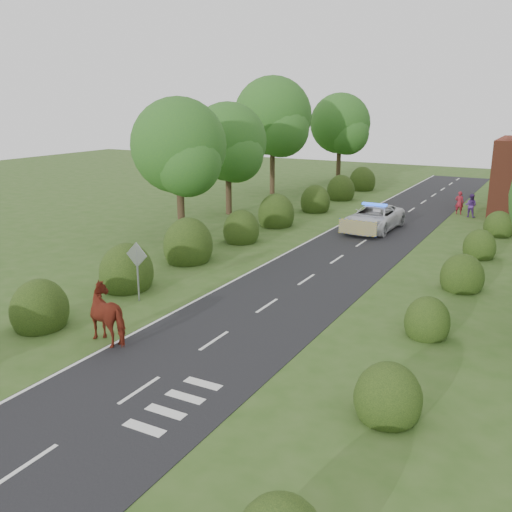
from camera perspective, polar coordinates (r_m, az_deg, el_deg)
The scene contains 14 objects.
ground at distance 20.16m, azimuth -4.21°, elevation -8.49°, with size 120.00×120.00×0.00m, color #32541B.
road at distance 33.09m, azimuth 9.93°, elevation 0.89°, with size 6.00×70.00×0.02m, color black.
road_markings at distance 31.74m, azimuth 5.99°, elevation 0.45°, with size 4.96×70.00×0.01m.
hedgerow_left at distance 32.66m, azimuth -2.80°, elevation 2.24°, with size 2.75×50.41×3.00m.
hedgerow_right at distance 27.94m, azimuth 20.29°, elevation -1.39°, with size 2.10×45.78×2.10m.
tree_left_a at distance 33.87m, azimuth -7.52°, elevation 10.47°, with size 5.74×5.60×8.38m.
tree_left_b at distance 41.37m, azimuth -2.62°, elevation 11.03°, with size 5.74×5.60×8.07m.
tree_left_c at distance 50.71m, azimuth 1.91°, elevation 13.51°, with size 6.97×6.80×10.22m.
tree_left_d at distance 58.97m, azimuth 8.59°, elevation 12.73°, with size 6.15×6.00×8.89m.
road_sign at distance 23.96m, azimuth -11.80°, elevation -0.69°, with size 1.06×0.08×2.53m.
cow at distance 20.50m, azimuth -14.24°, elevation -6.01°, with size 1.24×2.35×1.66m, color maroon.
police_van at distance 37.53m, azimuth 11.70°, elevation 3.75°, with size 2.85×5.92×1.76m.
pedestrian_red at distance 44.62m, azimuth 19.67°, elevation 5.04°, with size 0.62×0.41×1.70m, color maroon.
pedestrian_purple at distance 43.76m, azimuth 20.69°, elevation 4.75°, with size 0.82×0.64×1.68m, color #502A7C.
Camera 1 is at (10.08, -15.46, 8.12)m, focal length 40.00 mm.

